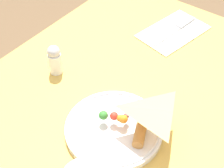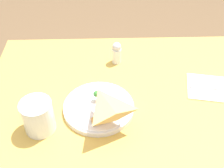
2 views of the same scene
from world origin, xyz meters
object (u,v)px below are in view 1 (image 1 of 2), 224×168
dining_table (125,130)px  salt_shaker (55,59)px  butter_knife (175,29)px  plate_pizza (115,127)px  napkin_folded (173,32)px

dining_table → salt_shaker: salt_shaker is taller
butter_knife → salt_shaker: (0.34, -0.16, 0.04)m
plate_pizza → napkin_folded: plate_pizza is taller
dining_table → butter_knife: bearing=-172.0°
plate_pizza → salt_shaker: size_ratio=2.59×
butter_knife → napkin_folded: bearing=0.0°
butter_knife → salt_shaker: bearing=-16.9°
plate_pizza → salt_shaker: bearing=-104.9°
dining_table → salt_shaker: bearing=-82.0°
plate_pizza → butter_knife: plate_pizza is taller
plate_pizza → butter_knife: size_ratio=1.12×
dining_table → butter_knife: butter_knife is taller
dining_table → plate_pizza: size_ratio=4.32×
butter_knife → plate_pizza: bearing=19.1°
dining_table → napkin_folded: size_ratio=4.15×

